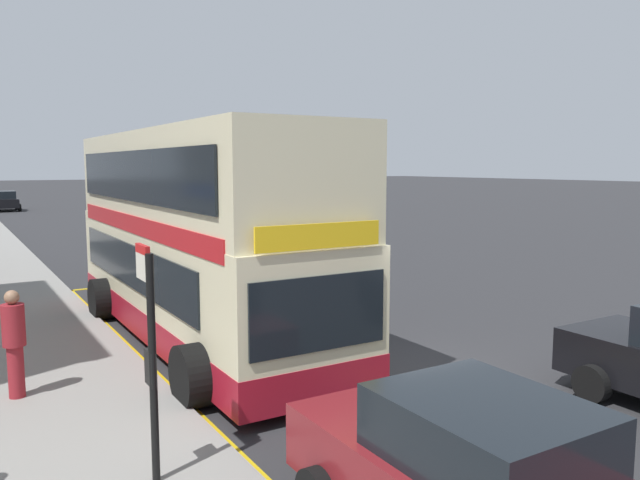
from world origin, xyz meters
TOP-DOWN VIEW (x-y plane):
  - ground_plane at (0.00, 32.00)m, footprint 260.00×260.00m
  - double_decker_bus at (-2.46, 4.34)m, footprint 3.28×10.20m
  - bus_bay_markings at (-2.40, 4.29)m, footprint 3.20×13.99m
  - bus_stop_sign at (-5.09, -1.43)m, footprint 0.09×0.51m
  - parked_car_black_distant at (-2.74, 48.58)m, footprint 2.09×4.20m
  - parked_car_black_kerbside at (4.67, 19.77)m, footprint 2.09×4.20m
  - pedestrian_waiting_near_sign at (-6.18, 2.17)m, footprint 0.34×0.34m

SIDE VIEW (x-z plane):
  - ground_plane at x=0.00m, z-range 0.00..0.00m
  - bus_bay_markings at x=-2.40m, z-range 0.00..0.01m
  - parked_car_black_distant at x=-2.74m, z-range -0.01..1.61m
  - parked_car_black_kerbside at x=4.67m, z-range -0.01..1.61m
  - pedestrian_waiting_near_sign at x=-6.18m, z-range 0.21..1.90m
  - bus_stop_sign at x=-5.09m, z-range 0.38..3.06m
  - double_decker_bus at x=-2.46m, z-range -0.14..4.26m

